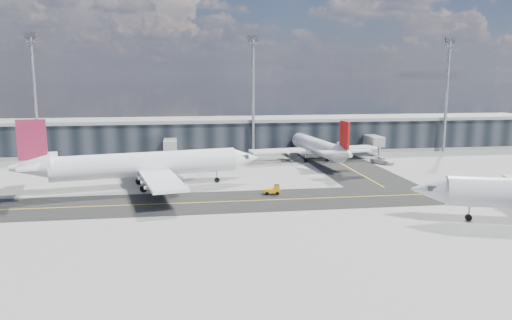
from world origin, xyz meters
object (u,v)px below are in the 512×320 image
at_px(baggage_tug, 274,190).
at_px(airliner_af, 143,165).
at_px(airliner_redtail, 316,147).
at_px(service_van, 383,160).

bearing_deg(baggage_tug, airliner_af, -102.56).
relative_size(airliner_af, airliner_redtail, 1.19).
relative_size(baggage_tug, service_van, 0.49).
xyz_separation_m(airliner_af, baggage_tug, (21.75, -7.99, -3.35)).
relative_size(airliner_af, baggage_tug, 15.44).
bearing_deg(service_van, baggage_tug, -173.17).
bearing_deg(baggage_tug, service_van, 138.05).
bearing_deg(service_van, airliner_redtail, 127.50).
distance_m(airliner_redtail, service_van, 15.11).
distance_m(airliner_af, service_van, 54.15).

